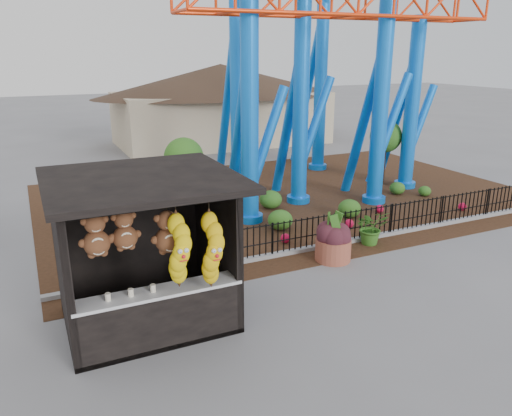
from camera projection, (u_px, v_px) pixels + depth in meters
name	position (u px, v px, depth m)	size (l,w,h in m)	color
ground	(303.00, 315.00, 10.57)	(120.00, 120.00, 0.00)	slate
mulch_bed	(288.00, 196.00, 19.09)	(18.00, 12.00, 0.02)	#331E11
curb	(369.00, 238.00, 14.76)	(18.00, 0.18, 0.12)	gray
prize_booth	(148.00, 257.00, 9.67)	(3.50, 3.40, 3.12)	black
picket_fence	(394.00, 219.00, 14.99)	(12.20, 0.06, 1.00)	black
roller_coaster	(316.00, 18.00, 17.79)	(11.00, 6.37, 10.82)	blue
terracotta_planter	(333.00, 249.00, 13.24)	(0.95, 0.95, 0.60)	#9C4D38
planter_foliage	(334.00, 227.00, 13.05)	(0.70, 0.70, 0.64)	#38161E
potted_plant	(371.00, 227.00, 14.29)	(0.92, 0.80, 1.03)	#265C1B
landscaping	(323.00, 205.00, 17.01)	(7.54, 3.71, 0.64)	#2C5C1B
pavilion	(221.00, 91.00, 29.33)	(15.00, 15.00, 4.80)	#BFAD8C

